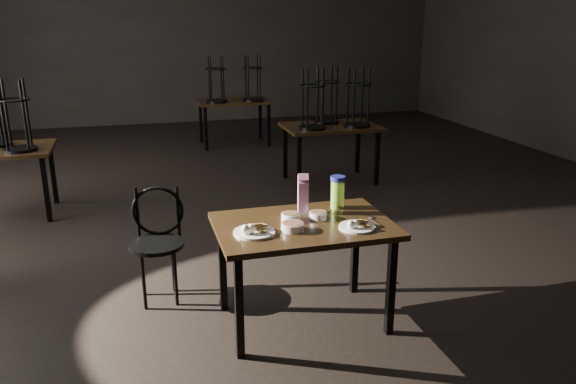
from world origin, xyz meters
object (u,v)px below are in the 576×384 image
object	(u,v)px
juice_carton	(303,195)
bentwood_chair	(157,235)
main_table	(304,234)
water_bottle	(338,192)

from	to	relation	value
juice_carton	bentwood_chair	world-z (taller)	juice_carton
bentwood_chair	main_table	bearing A→B (deg)	-24.14
water_bottle	bentwood_chair	xyz separation A→B (m)	(-1.29, 0.42, -0.36)
main_table	water_bottle	bearing A→B (deg)	35.49
water_bottle	juice_carton	bearing A→B (deg)	-172.26
juice_carton	water_bottle	bearing A→B (deg)	7.74
main_table	juice_carton	size ratio (longest dim) A/B	4.11
main_table	water_bottle	size ratio (longest dim) A/B	4.98
main_table	juice_carton	xyz separation A→B (m)	(0.05, 0.20, 0.21)
main_table	water_bottle	world-z (taller)	water_bottle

